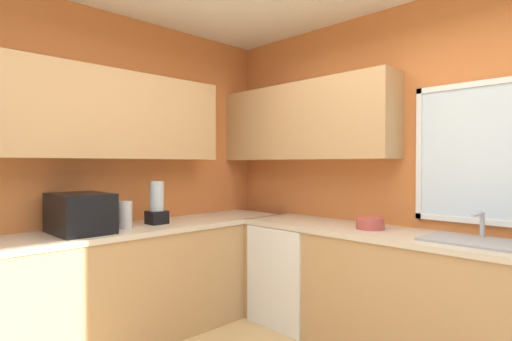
# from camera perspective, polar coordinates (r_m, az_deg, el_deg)

# --- Properties ---
(room_shell) EXTENTS (3.99, 3.57, 2.75)m
(room_shell) POSITION_cam_1_polar(r_m,az_deg,el_deg) (2.92, -2.72, 10.18)
(room_shell) COLOR #D17238
(room_shell) RESTS_ON ground_plane
(counter_run_left) EXTENTS (0.65, 3.18, 0.91)m
(counter_run_left) POSITION_cam_1_polar(r_m,az_deg,el_deg) (3.40, -19.74, -15.45)
(counter_run_left) COLOR tan
(counter_run_left) RESTS_ON ground_plane
(counter_run_back) EXTENTS (3.08, 0.65, 0.91)m
(counter_run_back) POSITION_cam_1_polar(r_m,az_deg,el_deg) (3.15, 23.32, -16.78)
(counter_run_back) COLOR tan
(counter_run_back) RESTS_ON ground_plane
(dishwasher) EXTENTS (0.60, 0.60, 0.86)m
(dishwasher) POSITION_cam_1_polar(r_m,az_deg,el_deg) (3.72, 5.49, -14.32)
(dishwasher) COLOR white
(dishwasher) RESTS_ON ground_plane
(microwave) EXTENTS (0.48, 0.36, 0.29)m
(microwave) POSITION_cam_1_polar(r_m,az_deg,el_deg) (3.18, -23.86, -5.60)
(microwave) COLOR black
(microwave) RESTS_ON counter_run_left
(kettle) EXTENTS (0.11, 0.11, 0.21)m
(kettle) POSITION_cam_1_polar(r_m,az_deg,el_deg) (3.30, -18.24, -6.01)
(kettle) COLOR #B7B7BC
(kettle) RESTS_ON counter_run_left
(sink_assembly) EXTENTS (0.61, 0.40, 0.19)m
(sink_assembly) POSITION_cam_1_polar(r_m,az_deg,el_deg) (2.95, 28.82, -8.78)
(sink_assembly) COLOR #9EA0A5
(sink_assembly) RESTS_ON counter_run_back
(bowl) EXTENTS (0.21, 0.21, 0.09)m
(bowl) POSITION_cam_1_polar(r_m,az_deg,el_deg) (3.23, 16.04, -7.26)
(bowl) COLOR #B74C42
(bowl) RESTS_ON counter_run_back
(blender_appliance) EXTENTS (0.15, 0.15, 0.36)m
(blender_appliance) POSITION_cam_1_polar(r_m,az_deg,el_deg) (3.45, -14.01, -4.76)
(blender_appliance) COLOR black
(blender_appliance) RESTS_ON counter_run_left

